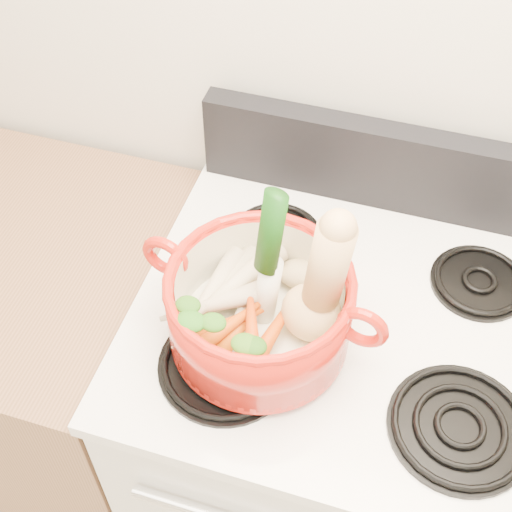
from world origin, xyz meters
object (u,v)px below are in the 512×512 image
(stove_body, at_px, (335,445))
(dutch_oven, at_px, (260,309))
(leek, at_px, (268,260))
(squash, at_px, (316,280))

(stove_body, height_order, dutch_oven, dutch_oven)
(stove_body, relative_size, dutch_oven, 3.11)
(dutch_oven, distance_m, leek, 0.09)
(dutch_oven, bearing_deg, stove_body, 39.57)
(dutch_oven, bearing_deg, leek, 89.63)
(dutch_oven, xyz_separation_m, leek, (0.00, 0.03, 0.09))
(squash, bearing_deg, stove_body, 65.22)
(stove_body, xyz_separation_m, dutch_oven, (-0.15, -0.10, 0.58))
(squash, xyz_separation_m, leek, (-0.08, 0.01, 0.01))
(leek, bearing_deg, stove_body, 48.43)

